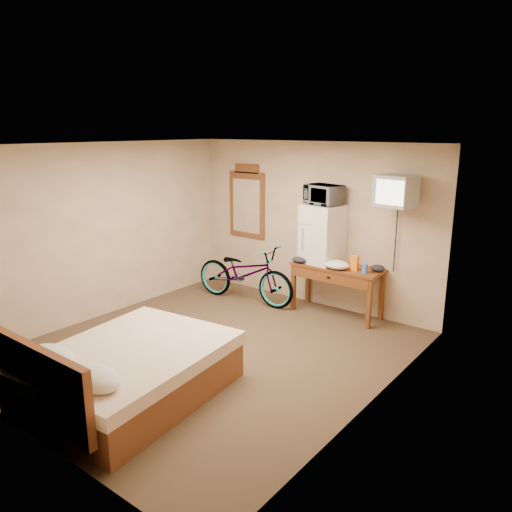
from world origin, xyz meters
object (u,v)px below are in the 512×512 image
(crt_television, at_px, (396,191))
(bed, at_px, (125,372))
(mini_fridge, at_px, (322,234))
(desk, at_px, (336,274))
(microwave, at_px, (324,195))
(bicycle, at_px, (245,273))
(blue_cup, at_px, (365,268))
(wall_mirror, at_px, (247,202))

(crt_television, relative_size, bed, 0.28)
(mini_fridge, bearing_deg, desk, -13.40)
(microwave, xyz_separation_m, bicycle, (-1.15, -0.40, -1.29))
(blue_cup, relative_size, bed, 0.06)
(desk, bearing_deg, blue_cup, -8.22)
(desk, distance_m, microwave, 1.16)
(wall_mirror, bearing_deg, crt_television, -5.35)
(mini_fridge, xyz_separation_m, wall_mirror, (-1.58, 0.20, 0.31))
(desk, xyz_separation_m, crt_television, (0.81, 0.02, 1.27))
(wall_mirror, bearing_deg, blue_cup, -8.28)
(bicycle, relative_size, bed, 0.82)
(mini_fridge, height_order, bed, mini_fridge)
(desk, distance_m, bed, 3.43)
(microwave, relative_size, wall_mirror, 0.43)
(mini_fridge, distance_m, wall_mirror, 1.63)
(bed, bearing_deg, crt_television, 68.52)
(crt_television, xyz_separation_m, bed, (-1.34, -3.40, -1.60))
(mini_fridge, distance_m, microwave, 0.57)
(mini_fridge, bearing_deg, bicycle, -160.91)
(bed, bearing_deg, wall_mirror, 110.19)
(bicycle, bearing_deg, blue_cup, -87.05)
(bicycle, bearing_deg, microwave, -75.70)
(crt_television, bearing_deg, blue_cup, -164.57)
(bicycle, xyz_separation_m, bed, (0.91, -3.05, -0.17))
(microwave, height_order, wall_mirror, wall_mirror)
(crt_television, bearing_deg, mini_fridge, 177.57)
(mini_fridge, xyz_separation_m, microwave, (0.00, 0.00, 0.57))
(desk, distance_m, mini_fridge, 0.62)
(desk, height_order, mini_fridge, mini_fridge)
(wall_mirror, height_order, bicycle, wall_mirror)
(desk, relative_size, mini_fridge, 1.55)
(desk, height_order, blue_cup, blue_cup)
(blue_cup, bearing_deg, mini_fridge, 169.84)
(desk, xyz_separation_m, blue_cup, (0.48, -0.07, 0.19))
(desk, bearing_deg, crt_television, 1.49)
(mini_fridge, distance_m, crt_television, 1.31)
(mini_fridge, bearing_deg, blue_cup, -10.16)
(desk, height_order, crt_television, crt_television)
(blue_cup, distance_m, wall_mirror, 2.47)
(crt_television, xyz_separation_m, bicycle, (-2.25, -0.35, -1.43))
(blue_cup, distance_m, crt_television, 1.13)
(crt_television, height_order, bed, crt_television)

